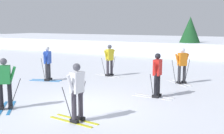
# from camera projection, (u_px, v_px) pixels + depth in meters

# --- Properties ---
(ground_plane) EXTENTS (120.00, 120.00, 0.00)m
(ground_plane) POSITION_uv_depth(u_px,v_px,m) (84.00, 106.00, 9.67)
(ground_plane) COLOR silver
(far_snow_ridge) EXTENTS (80.00, 9.02, 1.24)m
(far_snow_ridge) POSITION_uv_depth(u_px,v_px,m) (198.00, 47.00, 26.65)
(far_snow_ridge) COLOR silver
(far_snow_ridge) RESTS_ON ground
(skier_blue) EXTENTS (1.64, 0.97, 1.71)m
(skier_blue) POSITION_uv_depth(u_px,v_px,m) (47.00, 63.00, 13.84)
(skier_blue) COLOR #237AC6
(skier_blue) RESTS_ON ground
(skier_white) EXTENTS (1.63, 1.00, 1.71)m
(skier_white) POSITION_uv_depth(u_px,v_px,m) (77.00, 91.00, 7.96)
(skier_white) COLOR gold
(skier_white) RESTS_ON ground
(skier_red) EXTENTS (1.61, 1.00, 1.71)m
(skier_red) POSITION_uv_depth(u_px,v_px,m) (157.00, 74.00, 10.66)
(skier_red) COLOR silver
(skier_red) RESTS_ON ground
(skier_green) EXTENTS (1.30, 1.47, 1.71)m
(skier_green) POSITION_uv_depth(u_px,v_px,m) (5.00, 82.00, 9.15)
(skier_green) COLOR #237AC6
(skier_green) RESTS_ON ground
(skier_orange) EXTENTS (1.43, 1.35, 1.71)m
(skier_orange) POSITION_uv_depth(u_px,v_px,m) (182.00, 65.00, 13.11)
(skier_orange) COLOR silver
(skier_orange) RESTS_ON ground
(skier_yellow) EXTENTS (1.63, 0.95, 1.71)m
(skier_yellow) POSITION_uv_depth(u_px,v_px,m) (110.00, 59.00, 15.08)
(skier_yellow) COLOR silver
(skier_yellow) RESTS_ON ground
(conifer_far_right) EXTENTS (2.07, 2.07, 3.42)m
(conifer_far_right) POSITION_uv_depth(u_px,v_px,m) (190.00, 32.00, 23.73)
(conifer_far_right) COLOR #513823
(conifer_far_right) RESTS_ON ground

